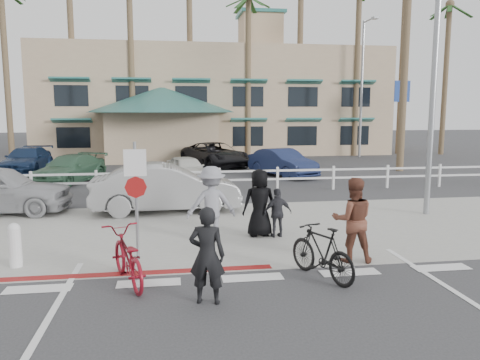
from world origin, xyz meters
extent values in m
plane|color=#333335|center=(0.00, 0.00, 0.00)|extent=(140.00, 140.00, 0.00)
cube|color=#333335|center=(0.00, -2.00, 0.00)|extent=(12.00, 16.00, 0.01)
cube|color=gray|center=(0.00, 4.50, 0.01)|extent=(22.00, 7.00, 0.01)
cube|color=#333335|center=(0.00, 8.50, 0.00)|extent=(40.00, 5.00, 0.01)
cube|color=#333335|center=(0.00, 18.00, 0.00)|extent=(50.00, 16.00, 0.01)
cube|color=maroon|center=(-3.00, 1.20, 0.01)|extent=(7.00, 0.25, 0.02)
imported|color=maroon|center=(-2.40, 0.68, 0.52)|extent=(1.30, 2.11, 1.05)
imported|color=black|center=(-0.97, -0.46, 0.84)|extent=(0.69, 0.54, 1.69)
imported|color=black|center=(1.33, 0.39, 0.54)|extent=(1.18, 1.84, 1.07)
imported|color=brown|center=(2.33, 1.33, 0.93)|extent=(1.01, 0.85, 1.85)
imported|color=gray|center=(-0.56, 3.37, 0.95)|extent=(1.26, 0.76, 1.91)
imported|color=#292A2F|center=(1.17, 3.50, 0.64)|extent=(0.78, 0.39, 1.29)
imported|color=black|center=(0.72, 3.66, 0.89)|extent=(0.92, 0.65, 1.78)
imported|color=gray|center=(-1.70, 7.11, 0.79)|extent=(4.84, 1.85, 1.57)
imported|color=#355D43|center=(-6.12, 14.12, 0.64)|extent=(3.28, 4.73, 1.27)
imported|color=silver|center=(-0.79, 13.72, 0.60)|extent=(2.36, 3.79, 1.20)
imported|color=#182145|center=(4.06, 14.83, 0.69)|extent=(3.02, 4.44, 1.38)
imported|color=#132547|center=(-9.14, 18.22, 0.68)|extent=(2.01, 4.71, 1.35)
imported|color=black|center=(1.07, 19.14, 0.73)|extent=(4.23, 5.78, 1.46)
camera|label=1|loc=(-1.55, -8.06, 3.24)|focal=35.00mm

